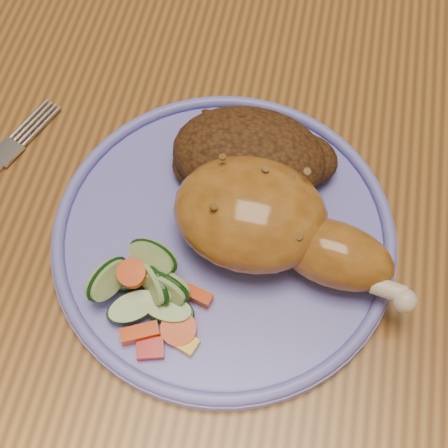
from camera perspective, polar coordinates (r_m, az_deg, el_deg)
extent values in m
plane|color=brown|center=(1.24, 1.59, -13.46)|extent=(4.00, 4.00, 0.00)
cube|color=#905D26|center=(0.57, 3.40, 5.47)|extent=(0.90, 1.40, 0.04)
cube|color=#4C2D16|center=(1.16, 7.33, 19.58)|extent=(0.42, 0.42, 0.04)
cylinder|color=#4C2D16|center=(1.23, -3.38, 7.38)|extent=(0.04, 0.04, 0.41)
cylinder|color=#4C2D16|center=(1.46, -0.10, 18.75)|extent=(0.04, 0.04, 0.41)
cylinder|color=#4C2D16|center=(1.22, 13.38, 4.54)|extent=(0.04, 0.04, 0.41)
cylinder|color=#4C2D16|center=(1.45, 14.57, 16.31)|extent=(0.04, 0.04, 0.41)
cylinder|color=#6D6ED4|center=(0.50, 0.00, -1.13)|extent=(0.27, 0.27, 0.01)
torus|color=#6D6ED4|center=(0.49, 0.00, -0.55)|extent=(0.27, 0.27, 0.01)
ellipsoid|color=#A96923|center=(0.47, 2.43, 0.97)|extent=(0.12, 0.10, 0.06)
ellipsoid|color=#A96923|center=(0.47, 10.04, -2.73)|extent=(0.10, 0.07, 0.05)
sphere|color=beige|center=(0.47, 16.19, -6.76)|extent=(0.02, 0.02, 0.02)
ellipsoid|color=#472911|center=(0.51, 2.28, 6.27)|extent=(0.13, 0.09, 0.05)
ellipsoid|color=#472911|center=(0.52, 6.98, 5.88)|extent=(0.06, 0.05, 0.03)
ellipsoid|color=#472911|center=(0.52, -1.91, 5.40)|extent=(0.05, 0.05, 0.03)
cube|color=#A50A05|center=(0.46, -6.74, -11.24)|extent=(0.02, 0.02, 0.01)
cube|color=#E5A507|center=(0.46, -3.45, -10.85)|extent=(0.02, 0.02, 0.01)
cylinder|color=#EC4307|center=(0.46, -4.16, -9.54)|extent=(0.03, 0.03, 0.01)
cube|color=#EC4307|center=(0.47, -2.56, -6.52)|extent=(0.03, 0.02, 0.01)
cylinder|color=#EC4307|center=(0.46, -8.42, -4.50)|extent=(0.02, 0.02, 0.01)
cube|color=#EC4307|center=(0.46, -7.69, -9.88)|extent=(0.03, 0.02, 0.01)
cylinder|color=#B2D288|center=(0.46, -6.35, -5.25)|extent=(0.04, 0.04, 0.04)
cylinder|color=#B2D288|center=(0.46, -6.50, -2.99)|extent=(0.05, 0.04, 0.03)
cylinder|color=#B2D288|center=(0.47, -8.31, -7.52)|extent=(0.05, 0.05, 0.02)
cylinder|color=#B2D288|center=(0.48, -8.22, -4.65)|extent=(0.05, 0.05, 0.02)
cylinder|color=#B2D288|center=(0.47, -5.17, -7.76)|extent=(0.04, 0.04, 0.01)
cylinder|color=#B2D288|center=(0.47, -10.61, -4.97)|extent=(0.04, 0.05, 0.04)
cylinder|color=#B2D288|center=(0.46, -5.39, -5.64)|extent=(0.04, 0.03, 0.04)
cube|color=silver|center=(0.58, -19.26, 6.24)|extent=(0.05, 0.08, 0.00)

